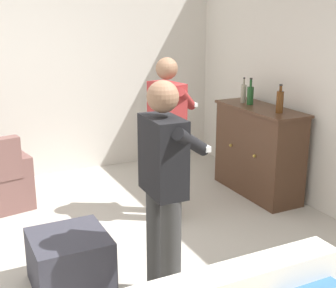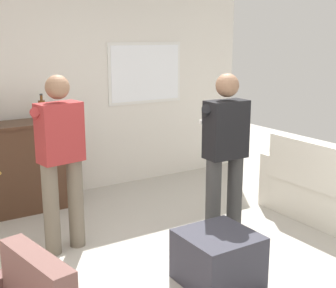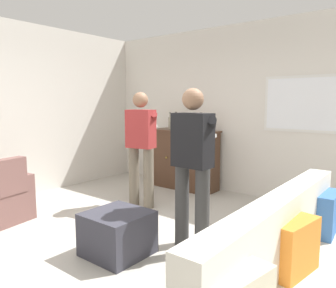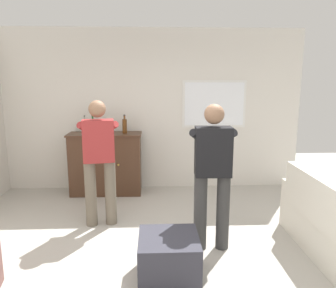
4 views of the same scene
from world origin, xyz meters
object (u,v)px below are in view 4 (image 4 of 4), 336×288
object	(u,v)px
bottle_liquor_amber	(125,126)
bottle_spirits_clear	(85,127)
person_standing_left	(99,157)
person_standing_right	(213,170)
sideboard_cabinet	(106,163)
bottle_wine_green	(93,127)
ottoman	(169,258)

from	to	relation	value
bottle_liquor_amber	bottle_spirits_clear	size ratio (longest dim) A/B	1.03
person_standing_left	person_standing_right	bearing A→B (deg)	-26.99
sideboard_cabinet	person_standing_right	xyz separation A→B (m)	(1.48, -1.94, 0.41)
bottle_wine_green	person_standing_right	distance (m)	2.56
bottle_wine_green	person_standing_left	distance (m)	1.28
ottoman	person_standing_left	bearing A→B (deg)	123.73
bottle_wine_green	person_standing_left	xyz separation A→B (m)	(0.29, -1.22, -0.23)
sideboard_cabinet	ottoman	world-z (taller)	sideboard_cabinet
bottle_wine_green	person_standing_right	world-z (taller)	person_standing_right
bottle_wine_green	person_standing_left	world-z (taller)	person_standing_left
bottle_spirits_clear	ottoman	size ratio (longest dim) A/B	0.52
bottle_liquor_amber	ottoman	bearing A→B (deg)	-76.10
sideboard_cabinet	person_standing_left	distance (m)	1.31
bottle_liquor_amber	person_standing_right	bearing A→B (deg)	-59.42
sideboard_cabinet	person_standing_left	world-z (taller)	person_standing_left
sideboard_cabinet	bottle_liquor_amber	size ratio (longest dim) A/B	3.91
bottle_spirits_clear	ottoman	xyz separation A→B (m)	(1.28, -2.50, -0.95)
bottle_wine_green	bottle_spirits_clear	size ratio (longest dim) A/B	1.04
sideboard_cabinet	bottle_wine_green	xyz separation A→B (m)	(-0.19, -0.02, 0.64)
bottle_spirits_clear	person_standing_left	size ratio (longest dim) A/B	0.18
bottle_liquor_amber	person_standing_left	world-z (taller)	person_standing_left
ottoman	bottle_liquor_amber	bearing A→B (deg)	103.90
person_standing_left	sideboard_cabinet	bearing A→B (deg)	94.72
bottle_liquor_amber	person_standing_left	size ratio (longest dim) A/B	0.19
person_standing_left	person_standing_right	world-z (taller)	same
person_standing_right	bottle_wine_green	bearing A→B (deg)	130.89
bottle_spirits_clear	bottle_wine_green	bearing A→B (deg)	2.30
bottle_spirits_clear	person_standing_left	world-z (taller)	person_standing_left
ottoman	person_standing_right	xyz separation A→B (m)	(0.52, 0.58, 0.72)
person_standing_left	bottle_wine_green	bearing A→B (deg)	103.34
sideboard_cabinet	bottle_spirits_clear	world-z (taller)	bottle_spirits_clear
bottle_liquor_amber	sideboard_cabinet	bearing A→B (deg)	178.49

